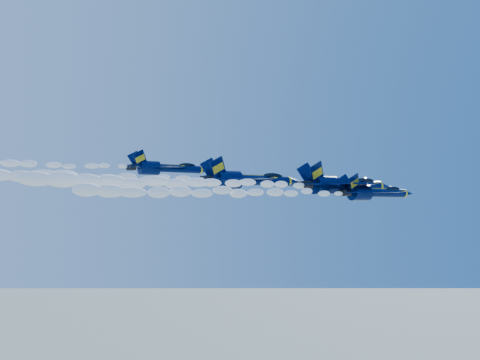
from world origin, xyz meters
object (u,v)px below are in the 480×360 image
jet_lead (374,192)px  jet_fourth (166,168)px  jet_third (248,180)px  jet_second (343,185)px

jet_lead → jet_fourth: 35.54m
jet_lead → jet_third: 20.47m
jet_lead → jet_third: size_ratio=0.81×
jet_second → jet_fourth: jet_fourth is taller
jet_second → jet_third: (-12.17, 9.57, 0.93)m
jet_second → jet_fourth: (-21.94, 20.87, 3.22)m
jet_lead → jet_second: size_ratio=0.81×
jet_fourth → jet_second: bearing=-43.6°
jet_lead → jet_third: (-14.34, 14.43, 2.27)m
jet_lead → jet_second: (-2.16, 4.85, 1.34)m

